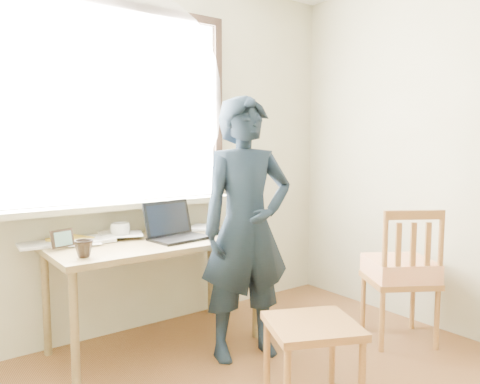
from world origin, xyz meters
TOP-DOWN VIEW (x-y plane):
  - room_shell at (-0.02, 0.20)m, footprint 3.52×4.02m
  - desk at (-0.05, 1.63)m, footprint 1.34×0.67m
  - laptop at (0.09, 1.60)m, footprint 0.39×0.34m
  - mug_white at (-0.20, 1.84)m, footprint 0.18×0.18m
  - mug_dark at (-0.57, 1.45)m, footprint 0.13×0.13m
  - mouse at (0.39, 1.53)m, footprint 0.10×0.07m
  - desk_clutter at (-0.43, 1.83)m, footprint 0.77×0.55m
  - book_a at (-0.48, 1.86)m, footprint 0.21×0.26m
  - book_b at (0.36, 1.86)m, footprint 0.29×0.30m
  - picture_frame at (-0.61, 1.73)m, footprint 0.14×0.05m
  - work_chair at (0.26, 0.49)m, footprint 0.57×0.56m
  - side_chair at (1.33, 0.71)m, footprint 0.58×0.58m
  - person at (0.36, 1.16)m, footprint 0.68×0.53m

SIDE VIEW (x-z plane):
  - work_chair at x=0.26m, z-range 0.15..0.60m
  - side_chair at x=1.33m, z-range 0.02..0.95m
  - desk at x=-0.05m, z-range 0.29..1.00m
  - book_b at x=0.36m, z-range 0.72..0.74m
  - book_a at x=-0.48m, z-range 0.72..0.74m
  - mouse at x=0.39m, z-range 0.72..0.76m
  - desk_clutter at x=-0.43m, z-range 0.72..0.76m
  - mug_dark at x=-0.57m, z-range 0.72..0.82m
  - mug_white at x=-0.20m, z-range 0.72..0.82m
  - picture_frame at x=-0.61m, z-range 0.72..0.83m
  - laptop at x=0.09m, z-range 0.65..0.90m
  - person at x=0.36m, z-range 0.00..1.65m
  - room_shell at x=-0.02m, z-range 0.33..2.94m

